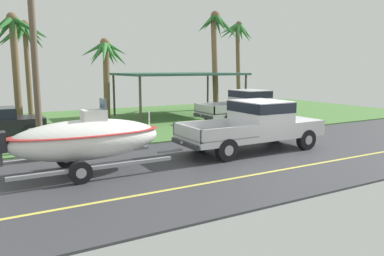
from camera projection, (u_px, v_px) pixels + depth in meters
The scene contains 11 objects.
ground at pixel (171, 125), 21.16m from camera, with size 36.00×22.00×0.11m.
pickup_truck_towing at pixel (259, 123), 14.60m from camera, with size 6.00×2.11×1.93m.
boat_on_trailer at pixel (87, 139), 11.34m from camera, with size 5.81×2.19×2.27m.
parked_pickup_background at pixel (249, 104), 21.99m from camera, with size 5.80×2.12×1.91m.
carport_awning at pixel (179, 75), 24.37m from camera, with size 7.82×5.16×2.85m.
palm_tree_near_left at pixel (217, 38), 24.22m from camera, with size 3.30×2.91×6.80m.
palm_tree_near_right at pixel (107, 59), 22.03m from camera, with size 2.84×3.06×4.93m.
palm_tree_mid at pixel (13, 40), 19.35m from camera, with size 3.01×3.24×5.99m.
palm_tree_far_left at pixel (25, 41), 22.61m from camera, with size 3.23×3.13×6.01m.
palm_tree_far_right at pixel (238, 40), 28.81m from camera, with size 2.96×3.24×6.71m.
utility_pole at pixel (34, 51), 13.57m from camera, with size 0.24×1.80×7.27m.
Camera 1 is at (-9.32, -10.38, 3.20)m, focal length 35.07 mm.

